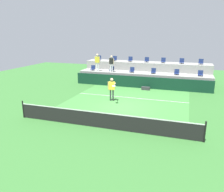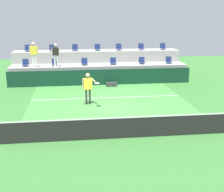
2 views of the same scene
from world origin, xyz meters
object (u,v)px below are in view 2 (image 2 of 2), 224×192
object	(u,v)px
stadium_chair_lower_mid_right	(113,62)
spectator_in_grey	(56,53)
stadium_chair_lower_mid_left	(84,62)
stadium_chair_upper_far_left	(28,49)
stadium_chair_lower_far_right	(169,61)
spectator_leaning_on_rail	(34,52)
stadium_chair_upper_center	(97,48)
stadium_chair_upper_right	(141,47)
stadium_chair_upper_mid_right	(119,48)
stadium_chair_lower_right	(142,61)
stadium_chair_upper_far_right	(163,47)
tennis_player	(88,85)
tennis_ball	(92,79)
stadium_chair_lower_left	(55,63)
stadium_chair_upper_left	(52,48)
stadium_chair_lower_far_left	(25,63)
equipment_bag	(112,84)
stadium_chair_upper_mid_left	(75,48)

from	to	relation	value
stadium_chair_lower_mid_right	spectator_in_grey	xyz separation A→B (m)	(-4.18, -0.38, 0.76)
stadium_chair_lower_mid_left	stadium_chair_upper_far_left	distance (m)	4.70
stadium_chair_lower_far_right	spectator_leaning_on_rail	size ratio (longest dim) A/B	0.29
stadium_chair_upper_center	stadium_chair_upper_right	size ratio (longest dim) A/B	1.00
stadium_chair_lower_mid_left	stadium_chair_upper_mid_right	size ratio (longest dim) A/B	1.00
spectator_leaning_on_rail	stadium_chair_lower_right	bearing A→B (deg)	2.79
stadium_chair_upper_far_right	tennis_player	distance (m)	10.34
stadium_chair_upper_far_right	tennis_ball	size ratio (longest dim) A/B	7.65
stadium_chair_upper_mid_right	stadium_chair_upper_right	xyz separation A→B (m)	(1.82, 0.00, 0.00)
spectator_leaning_on_rail	stadium_chair_upper_far_right	bearing A→B (deg)	12.30
stadium_chair_lower_mid_left	stadium_chair_upper_right	world-z (taller)	stadium_chair_upper_right
stadium_chair_lower_mid_right	spectator_leaning_on_rail	world-z (taller)	spectator_leaning_on_rail
stadium_chair_upper_right	tennis_ball	world-z (taller)	stadium_chair_upper_right
stadium_chair_lower_left	stadium_chair_lower_right	world-z (taller)	same
stadium_chair_upper_left	stadium_chair_upper_far_right	xyz separation A→B (m)	(8.86, 0.00, 0.00)
stadium_chair_upper_center	stadium_chair_lower_far_left	bearing A→B (deg)	-161.49
stadium_chair_lower_left	equipment_bag	size ratio (longest dim) A/B	0.68
stadium_chair_upper_far_right	stadium_chair_upper_right	bearing A→B (deg)	180.00
stadium_chair_upper_far_left	spectator_leaning_on_rail	distance (m)	2.29
tennis_player	stadium_chair_lower_far_left	bearing A→B (deg)	124.30
stadium_chair_lower_mid_right	spectator_in_grey	bearing A→B (deg)	-174.75
stadium_chair_upper_right	stadium_chair_lower_mid_right	bearing A→B (deg)	-144.44
stadium_chair_lower_far_left	tennis_player	bearing A→B (deg)	-55.70
stadium_chair_lower_far_right	spectator_leaning_on_rail	bearing A→B (deg)	-177.80
stadium_chair_lower_left	stadium_chair_upper_right	bearing A→B (deg)	14.83
stadium_chair_upper_far_left	stadium_chair_upper_mid_left	distance (m)	3.61
stadium_chair_lower_far_left	stadium_chair_lower_mid_right	xyz separation A→B (m)	(6.39, 0.00, 0.00)
stadium_chair_upper_mid_left	stadium_chair_lower_far_right	bearing A→B (deg)	-14.29
stadium_chair_upper_mid_left	stadium_chair_upper_far_right	size ratio (longest dim) A/B	1.00
stadium_chair_upper_mid_left	stadium_chair_lower_mid_left	bearing A→B (deg)	-70.30
stadium_chair_lower_far_left	equipment_bag	xyz separation A→B (m)	(6.03, -1.87, -1.31)
tennis_player	spectator_in_grey	size ratio (longest dim) A/B	1.09
stadium_chair_lower_far_left	spectator_leaning_on_rail	world-z (taller)	spectator_leaning_on_rail
stadium_chair_upper_center	equipment_bag	world-z (taller)	stadium_chair_upper_center
stadium_chair_lower_mid_left	stadium_chair_upper_far_left	size ratio (longest dim) A/B	1.00
tennis_player	tennis_ball	bearing A→B (deg)	-55.67
stadium_chair_upper_center	stadium_chair_upper_far_right	world-z (taller)	same
stadium_chair_upper_left	stadium_chair_upper_mid_left	xyz separation A→B (m)	(1.76, 0.00, 0.00)
stadium_chair_lower_mid_right	stadium_chair_upper_mid_right	distance (m)	2.11
stadium_chair_lower_far_right	stadium_chair_upper_mid_left	size ratio (longest dim) A/B	1.00
stadium_chair_upper_far_left	stadium_chair_upper_far_right	bearing A→B (deg)	0.00
stadium_chair_lower_far_left	stadium_chair_upper_right	distance (m)	9.13
stadium_chair_upper_mid_right	equipment_bag	distance (m)	4.39
stadium_chair_lower_far_left	stadium_chair_lower_left	distance (m)	2.11
stadium_chair_lower_left	spectator_in_grey	distance (m)	0.86
stadium_chair_lower_mid_left	tennis_ball	bearing A→B (deg)	-88.70
stadium_chair_upper_center	stadium_chair_upper_mid_right	bearing A→B (deg)	0.00
stadium_chair_lower_far_right	stadium_chair_upper_right	bearing A→B (deg)	134.51
stadium_chair_upper_far_left	spectator_in_grey	xyz separation A→B (m)	(2.22, -2.18, -0.09)
stadium_chair_lower_right	spectator_leaning_on_rail	bearing A→B (deg)	-177.21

